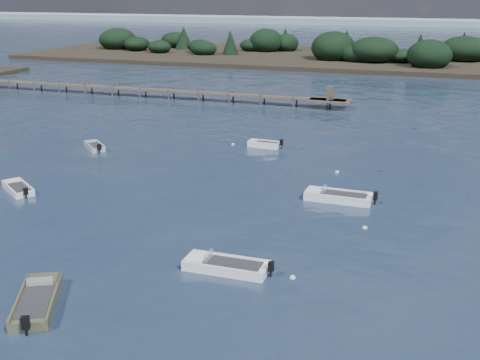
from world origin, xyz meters
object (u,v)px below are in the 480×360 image
at_px(dinghy_near_olive, 37,303).
at_px(dinghy_mid_white_a, 226,268).
at_px(tender_far_white, 264,145).
at_px(dinghy_mid_white_b, 338,198).
at_px(jetty, 143,90).
at_px(dinghy_mid_grey, 18,189).
at_px(tender_far_grey, 95,148).

height_order(dinghy_near_olive, dinghy_mid_white_a, dinghy_near_olive).
xyz_separation_m(dinghy_near_olive, tender_far_white, (1.51, 31.68, 0.00)).
xyz_separation_m(dinghy_near_olive, dinghy_mid_white_b, (10.68, 19.15, 0.00)).
relative_size(tender_far_white, dinghy_mid_white_b, 0.67).
height_order(dinghy_near_olive, tender_far_white, dinghy_near_olive).
relative_size(dinghy_near_olive, jetty, 0.08).
xyz_separation_m(tender_far_white, dinghy_mid_grey, (-13.32, -18.13, -0.03)).
xyz_separation_m(dinghy_mid_white_a, tender_far_grey, (-20.09, 19.46, 0.01)).
height_order(dinghy_mid_white_a, dinghy_mid_grey, dinghy_mid_white_a).
bearing_deg(dinghy_mid_white_b, jetty, 134.55).
bearing_deg(dinghy_mid_white_b, tender_far_grey, 164.26).
xyz_separation_m(dinghy_near_olive, dinghy_mid_white_a, (7.04, 6.38, -0.01)).
height_order(dinghy_mid_white_a, tender_far_grey, dinghy_mid_white_a).
relative_size(dinghy_mid_white_b, jetty, 0.08).
height_order(dinghy_mid_white_b, dinghy_mid_grey, dinghy_mid_white_b).
height_order(dinghy_mid_white_b, dinghy_mid_white_a, dinghy_mid_white_b).
distance_m(dinghy_near_olive, jetty, 56.84).
height_order(tender_far_white, dinghy_mid_white_a, same).
bearing_deg(jetty, dinghy_mid_white_a, -57.70).
relative_size(dinghy_mid_white_b, tender_far_grey, 1.62).
bearing_deg(dinghy_near_olive, tender_far_grey, 116.80).
bearing_deg(jetty, dinghy_mid_grey, -75.24).
distance_m(dinghy_mid_white_a, tender_far_grey, 27.97).
xyz_separation_m(dinghy_near_olive, dinghy_mid_grey, (-11.81, 13.54, -0.02)).
distance_m(dinghy_near_olive, dinghy_mid_white_a, 9.50).
relative_size(dinghy_mid_white_b, dinghy_mid_grey, 1.33).
distance_m(dinghy_near_olive, tender_far_white, 31.71).
height_order(dinghy_near_olive, tender_far_grey, dinghy_near_olive).
bearing_deg(dinghy_mid_white_a, dinghy_mid_grey, 159.20).
distance_m(dinghy_mid_white_b, dinghy_mid_grey, 23.17).
relative_size(dinghy_near_olive, dinghy_mid_white_a, 1.03).
bearing_deg(dinghy_near_olive, dinghy_mid_white_a, 42.22).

